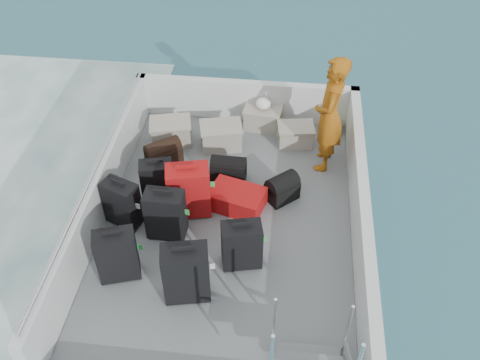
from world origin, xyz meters
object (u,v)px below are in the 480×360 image
object	(u,v)px
suitcase_5	(189,191)
crate_0	(171,133)
crate_1	(221,137)
suitcase_4	(166,215)
suitcase_8	(237,199)
suitcase_1	(122,204)
crate_3	(295,136)
suitcase_2	(157,181)
suitcase_6	(242,246)
suitcase_3	(186,274)
suitcase_0	(117,256)
passenger	(329,115)
crate_2	(263,118)

from	to	relation	value
suitcase_5	crate_0	distance (m)	1.61
crate_1	suitcase_4	bearing A→B (deg)	-103.39
suitcase_8	suitcase_1	bearing A→B (deg)	123.24
suitcase_4	suitcase_8	size ratio (longest dim) A/B	1.00
crate_1	crate_3	bearing A→B (deg)	9.19
suitcase_2	suitcase_4	bearing A→B (deg)	-81.53
crate_0	suitcase_4	bearing A→B (deg)	-79.86
suitcase_8	suitcase_6	bearing A→B (deg)	-154.16
suitcase_6	suitcase_8	xyz separation A→B (m)	(-0.17, 0.99, -0.19)
suitcase_6	suitcase_2	bearing A→B (deg)	128.37
suitcase_1	suitcase_3	size ratio (longest dim) A/B	0.85
suitcase_0	suitcase_3	bearing A→B (deg)	-30.54
suitcase_2	crate_3	xyz separation A→B (m)	(1.87, 1.45, -0.16)
suitcase_0	suitcase_1	bearing A→B (deg)	84.31
suitcase_0	suitcase_8	xyz separation A→B (m)	(1.28, 1.34, -0.23)
suitcase_3	crate_1	xyz separation A→B (m)	(0.01, 2.85, -0.22)
crate_3	passenger	distance (m)	0.97
crate_2	passenger	xyz separation A→B (m)	(0.99, -0.82, 0.73)
crate_2	suitcase_3	bearing A→B (deg)	-100.23
suitcase_4	crate_0	bearing A→B (deg)	101.85
suitcase_1	suitcase_5	size ratio (longest dim) A/B	0.88
suitcase_1	suitcase_5	bearing A→B (deg)	40.67
suitcase_3	suitcase_8	bearing A→B (deg)	63.31
suitcase_5	crate_0	xyz separation A→B (m)	(-0.57, 1.50, -0.21)
suitcase_1	crate_3	size ratio (longest dim) A/B	1.32
suitcase_0	crate_3	bearing A→B (deg)	36.43
crate_2	crate_3	xyz separation A→B (m)	(0.55, -0.39, -0.01)
suitcase_0	crate_2	bearing A→B (deg)	47.30
passenger	suitcase_8	bearing A→B (deg)	-41.82
suitcase_0	suitcase_6	size ratio (longest dim) A/B	1.10
suitcase_8	crate_2	size ratio (longest dim) A/B	1.30
suitcase_1	suitcase_4	bearing A→B (deg)	8.19
suitcase_5	passenger	bearing A→B (deg)	21.40
suitcase_1	suitcase_2	world-z (taller)	suitcase_1
crate_3	passenger	world-z (taller)	passenger
suitcase_5	passenger	world-z (taller)	passenger
suitcase_0	suitcase_1	xyz separation A→B (m)	(-0.19, 0.88, -0.03)
crate_0	crate_3	bearing A→B (deg)	5.01
suitcase_5	crate_1	xyz separation A→B (m)	(0.23, 1.48, -0.21)
suitcase_3	suitcase_8	world-z (taller)	suitcase_3
suitcase_0	crate_1	size ratio (longest dim) A/B	1.23
crate_0	suitcase_6	bearing A→B (deg)	-59.36
crate_0	crate_1	bearing A→B (deg)	-1.08
suitcase_4	suitcase_5	size ratio (longest dim) A/B	0.93
suitcase_1	passenger	distance (m)	3.12
suitcase_3	crate_1	bearing A→B (deg)	77.95
suitcase_3	passenger	size ratio (longest dim) A/B	0.45
crate_1	crate_2	size ratio (longest dim) A/B	1.07
suitcase_6	crate_3	world-z (taller)	suitcase_6
suitcase_3	crate_2	distance (m)	3.48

